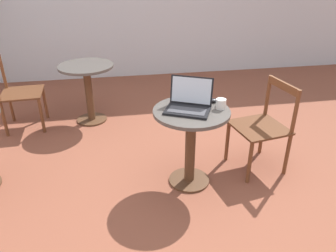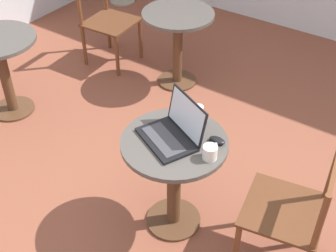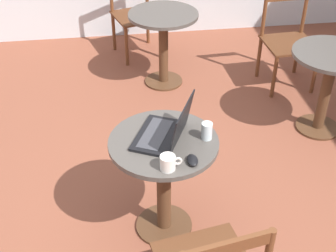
% 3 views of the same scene
% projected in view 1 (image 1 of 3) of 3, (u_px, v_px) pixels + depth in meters
% --- Properties ---
extents(ground_plane, '(16.00, 16.00, 0.00)m').
position_uv_depth(ground_plane, '(209.00, 185.00, 2.97)').
color(ground_plane, brown).
extents(cafe_table_near, '(0.64, 0.64, 0.72)m').
position_uv_depth(cafe_table_near, '(191.00, 131.00, 2.78)').
color(cafe_table_near, '#51331E').
rests_on(cafe_table_near, ground_plane).
extents(cafe_table_mid, '(0.64, 0.64, 0.72)m').
position_uv_depth(cafe_table_mid, '(88.00, 81.00, 3.91)').
color(cafe_table_mid, '#51331E').
rests_on(cafe_table_mid, ground_plane).
extents(chair_near_front, '(0.53, 0.53, 0.85)m').
position_uv_depth(chair_near_front, '(263.00, 126.00, 3.05)').
color(chair_near_front, brown).
rests_on(chair_near_front, ground_plane).
extents(chair_mid_back, '(0.48, 0.48, 0.85)m').
position_uv_depth(chair_mid_back, '(18.00, 93.00, 3.79)').
color(chair_mid_back, brown).
rests_on(chair_mid_back, ground_plane).
extents(laptop, '(0.41, 0.44, 0.25)m').
position_uv_depth(laptop, '(189.00, 104.00, 2.68)').
color(laptop, black).
rests_on(laptop, cafe_table_near).
extents(mouse, '(0.06, 0.10, 0.03)m').
position_uv_depth(mouse, '(212.00, 101.00, 2.83)').
color(mouse, black).
rests_on(mouse, cafe_table_near).
extents(mug, '(0.12, 0.08, 0.08)m').
position_uv_depth(mug, '(221.00, 104.00, 2.70)').
color(mug, silver).
rests_on(mug, cafe_table_near).
extents(drinking_glass, '(0.06, 0.06, 0.10)m').
position_uv_depth(drinking_glass, '(186.00, 93.00, 2.89)').
color(drinking_glass, silver).
rests_on(drinking_glass, cafe_table_near).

